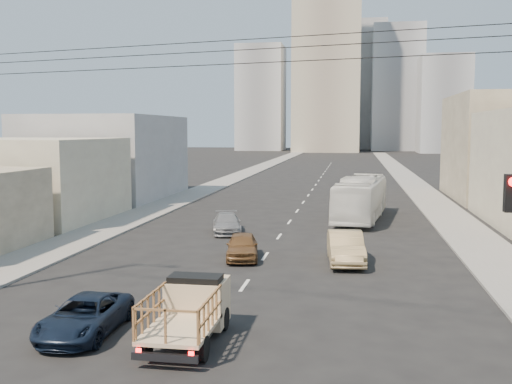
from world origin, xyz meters
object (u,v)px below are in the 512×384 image
(flatbed_pickup, at_px, (189,307))
(sedan_brown, at_px, (242,246))
(navy_pickup, at_px, (85,316))
(city_bus, at_px, (361,198))
(sedan_grey, at_px, (227,223))
(sedan_tan, at_px, (346,247))

(flatbed_pickup, distance_m, sedan_brown, 12.13)
(navy_pickup, bearing_deg, city_bus, 70.09)
(navy_pickup, relative_size, sedan_grey, 1.02)
(flatbed_pickup, relative_size, navy_pickup, 1.00)
(flatbed_pickup, xyz_separation_m, navy_pickup, (-3.50, 0.04, -0.48))
(sedan_grey, bearing_deg, sedan_tan, -58.28)
(sedan_tan, height_order, sedan_grey, sedan_tan)
(sedan_brown, bearing_deg, city_bus, 58.16)
(navy_pickup, height_order, sedan_tan, sedan_tan)
(sedan_tan, relative_size, sedan_grey, 1.11)
(flatbed_pickup, height_order, sedan_tan, flatbed_pickup)
(flatbed_pickup, distance_m, city_bus, 27.55)
(navy_pickup, distance_m, sedan_brown, 12.42)
(flatbed_pickup, xyz_separation_m, city_bus, (5.59, 26.98, 0.51))
(city_bus, distance_m, sedan_grey, 11.30)
(city_bus, xyz_separation_m, sedan_brown, (-6.14, -14.87, -0.93))
(city_bus, bearing_deg, sedan_brown, -104.74)
(city_bus, distance_m, sedan_tan, 15.00)
(city_bus, xyz_separation_m, sedan_tan, (-0.88, -14.95, -0.82))
(navy_pickup, xyz_separation_m, sedan_brown, (2.94, 12.07, 0.06))
(flatbed_pickup, xyz_separation_m, sedan_grey, (-2.99, 19.69, -0.47))
(sedan_brown, bearing_deg, flatbed_pickup, -96.75)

